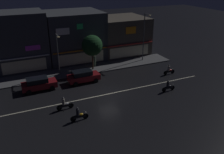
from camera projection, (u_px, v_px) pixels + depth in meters
ground_plane at (109, 94)px, 29.36m from camera, size 140.00×140.00×0.00m
lane_divider_stripe at (109, 94)px, 29.36m from camera, size 27.36×0.16×0.01m
sidewalk_far at (86, 69)px, 36.66m from camera, size 28.80×3.89×0.14m
storefront_left_block at (119, 35)px, 43.65m from camera, size 9.29×8.24×6.52m
storefront_center_block at (73, 36)px, 40.15m from camera, size 9.29×8.38×8.03m
storefront_right_block at (20, 41)px, 36.11m from camera, size 7.73×6.79×8.62m
streetlamp_west at (58, 51)px, 33.17m from camera, size 0.44×1.64×6.01m
streetlamp_mid at (145, 34)px, 38.63m from camera, size 0.44×1.64×7.80m
pedestrian_on_sidewalk at (95, 61)px, 37.39m from camera, size 0.34×0.34×1.88m
street_tree at (92, 46)px, 35.21m from camera, size 3.10×3.10×5.29m
parked_car_near_kerb at (83, 76)px, 32.27m from camera, size 4.30×1.98×1.67m
parked_car_trailing at (39, 84)px, 30.07m from camera, size 4.30×1.98×1.67m
motorcycle_lead at (64, 104)px, 25.82m from camera, size 1.90×0.60×1.52m
motorcycle_following at (169, 70)px, 34.88m from camera, size 1.90×0.60×1.52m
motorcycle_opposite_lane at (79, 115)px, 23.86m from camera, size 1.90×0.60×1.52m
motorcycle_trailing_far at (168, 86)px, 29.88m from camera, size 1.90×0.60×1.52m
traffic_cone at (93, 75)px, 34.04m from camera, size 0.36×0.36×0.55m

